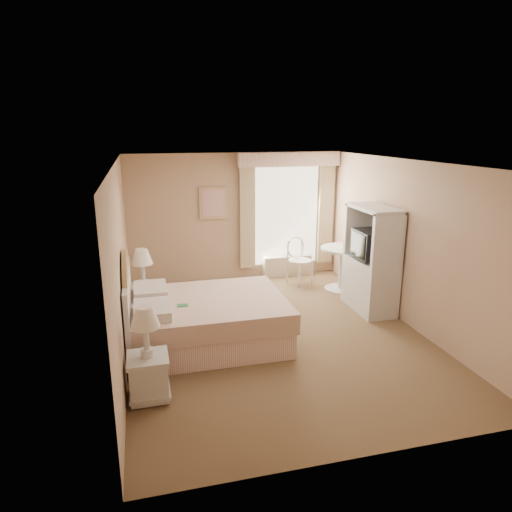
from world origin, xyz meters
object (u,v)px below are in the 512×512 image
object	(u,v)px
nightstand_far	(144,292)
armoire	(371,268)
nightstand_near	(148,365)
cafe_chair	(298,257)
bed	(199,319)
round_table	(341,262)

from	to	relation	value
nightstand_far	armoire	distance (m)	3.71
nightstand_near	nightstand_far	bearing A→B (deg)	90.00
nightstand_far	cafe_chair	world-z (taller)	nightstand_far
bed	cafe_chair	size ratio (longest dim) A/B	2.36
bed	cafe_chair	distance (m)	3.10
nightstand_near	armoire	size ratio (longest dim) A/B	0.62
bed	nightstand_far	xyz separation A→B (m)	(-0.72, 1.13, 0.06)
bed	cafe_chair	xyz separation A→B (m)	(2.23, 2.15, 0.17)
nightstand_near	round_table	size ratio (longest dim) A/B	1.32
nightstand_near	armoire	distance (m)	4.09
armoire	round_table	bearing A→B (deg)	93.56
round_table	nightstand_far	bearing A→B (deg)	-173.11
nightstand_near	armoire	bearing A→B (deg)	26.39
round_table	armoire	xyz separation A→B (m)	(0.06, -1.00, 0.17)
cafe_chair	bed	bearing A→B (deg)	-156.58
bed	armoire	world-z (taller)	armoire
bed	nightstand_near	bearing A→B (deg)	-120.16
nightstand_near	nightstand_far	size ratio (longest dim) A/B	0.97
nightstand_far	round_table	distance (m)	3.62
armoire	bed	bearing A→B (deg)	-169.04
armoire	nightstand_far	bearing A→B (deg)	171.22
cafe_chair	armoire	size ratio (longest dim) A/B	0.53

